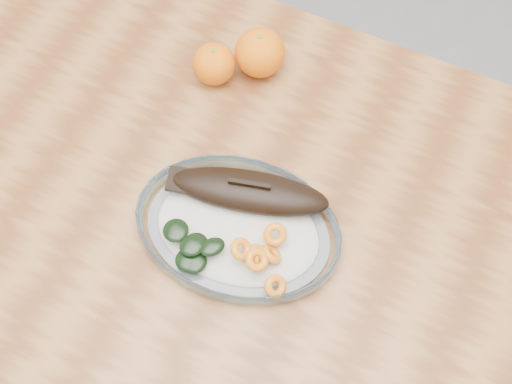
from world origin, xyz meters
TOP-DOWN VIEW (x-y plane):
  - ground at (0.00, 0.00)m, footprint 3.00×3.00m
  - dining_table at (0.00, 0.00)m, footprint 1.20×0.80m
  - plated_meal at (0.10, -0.02)m, footprint 0.59×0.59m
  - orange_left at (0.00, 0.26)m, footprint 0.08×0.08m
  - orange_right at (-0.05, 0.21)m, footprint 0.07×0.07m

SIDE VIEW (x-z plane):
  - ground at x=0.00m, z-range 0.00..0.00m
  - dining_table at x=0.00m, z-range 0.28..1.03m
  - plated_meal at x=0.10m, z-range 0.73..0.81m
  - orange_right at x=-0.05m, z-range 0.75..0.82m
  - orange_left at x=0.00m, z-range 0.75..0.83m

